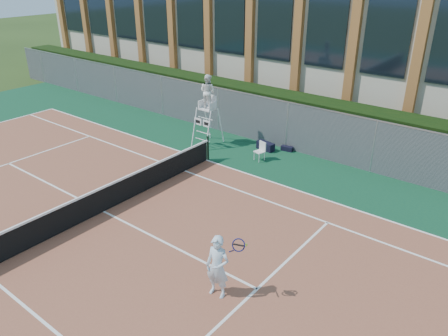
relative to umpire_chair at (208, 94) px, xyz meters
The scene contains 12 objects.
ground 7.55m from the umpire_chair, 80.46° to the right, with size 120.00×120.00×0.00m, color #233814.
apron 6.63m from the umpire_chair, 78.92° to the right, with size 36.00×20.00×0.01m, color #0E3D28.
tennis_court 7.54m from the umpire_chair, 80.46° to the right, with size 23.77×10.97×0.02m, color brown.
tennis_net 7.39m from the umpire_chair, 80.46° to the right, with size 0.10×11.30×1.10m.
fence 2.51m from the umpire_chair, 55.99° to the left, with size 40.00×0.06×2.20m, color #595E60, non-canonical shape.
hedge 3.46m from the umpire_chair, 68.16° to the left, with size 40.00×1.40×2.20m, color black.
building 11.10m from the umpire_chair, 83.80° to the left, with size 45.00×10.60×8.22m.
umpire_chair is the anchor object (origin of this frame).
plastic_chair 3.57m from the umpire_chair, ahead, with size 0.47×0.47×0.83m.
sports_bag_near 3.55m from the umpire_chair, 22.66° to the left, with size 0.85×0.34×0.36m, color black.
sports_bag_far 4.38m from the umpire_chair, 24.79° to the left, with size 0.53×0.23×0.21m, color black.
tennis_player 10.55m from the umpire_chair, 48.63° to the right, with size 1.00×0.70×1.76m.
Camera 1 is at (11.28, -7.61, 7.79)m, focal length 35.00 mm.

